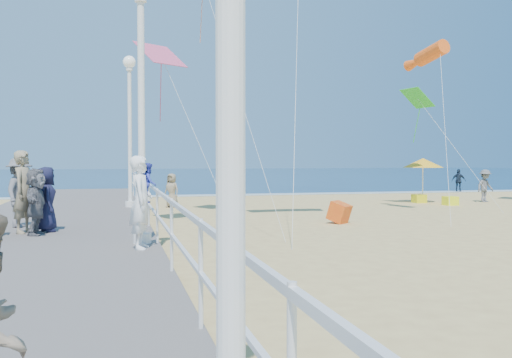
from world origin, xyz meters
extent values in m
plane|color=tan|center=(0.00, 0.00, 0.00)|extent=(160.00, 160.00, 0.00)
cube|color=#0C2849|center=(0.00, 65.00, 0.01)|extent=(160.00, 90.00, 0.05)
cube|color=silver|center=(0.00, 20.50, 0.03)|extent=(160.00, 1.20, 0.04)
cube|color=slate|center=(-7.50, 0.00, 0.20)|extent=(5.00, 44.00, 0.40)
cube|color=white|center=(-5.05, 0.00, 1.45)|extent=(0.05, 42.00, 0.06)
cube|color=white|center=(-5.05, 0.00, 0.95)|extent=(0.05, 42.00, 0.04)
cylinder|color=white|center=(-5.35, 0.00, 0.50)|extent=(0.36, 0.36, 0.20)
cylinder|color=white|center=(-5.35, 0.00, 2.85)|extent=(0.14, 0.14, 4.70)
cylinder|color=white|center=(-5.35, 9.00, 0.50)|extent=(0.36, 0.36, 0.20)
cylinder|color=white|center=(-5.35, 9.00, 2.85)|extent=(0.14, 0.14, 4.70)
sphere|color=white|center=(-5.35, 9.00, 5.50)|extent=(0.44, 0.44, 0.44)
imported|color=white|center=(-5.40, -0.72, 1.28)|extent=(0.52, 0.70, 1.75)
imported|color=#313DBA|center=(-5.25, -0.57, 1.63)|extent=(0.35, 0.41, 0.77)
imported|color=slate|center=(-8.17, 3.48, 1.27)|extent=(0.83, 1.22, 1.74)
imported|color=#161731|center=(-7.43, 2.37, 1.16)|extent=(0.63, 0.83, 1.51)
imported|color=slate|center=(-7.58, 1.85, 1.15)|extent=(0.69, 1.44, 1.49)
imported|color=gray|center=(-7.88, 2.27, 1.34)|extent=(0.67, 0.81, 1.89)
imported|color=#5A5C60|center=(11.60, 12.55, 0.79)|extent=(1.14, 0.84, 1.59)
imported|color=#192638|center=(15.16, 20.11, 0.73)|extent=(0.85, 0.86, 1.46)
imported|color=gray|center=(-3.50, 13.14, 0.74)|extent=(0.85, 0.83, 1.47)
cube|color=red|center=(1.18, 5.63, 0.30)|extent=(0.87, 0.90, 0.74)
cylinder|color=white|center=(8.42, 12.88, 0.90)|extent=(0.05, 0.05, 1.80)
cone|color=#F9AA1A|center=(8.42, 12.88, 1.91)|extent=(1.90, 1.90, 0.45)
cube|color=yellow|center=(8.26, 12.93, 0.20)|extent=(0.55, 0.55, 0.40)
cube|color=#F8FF1A|center=(8.89, 11.30, 0.20)|extent=(0.55, 0.55, 0.40)
cylinder|color=#FF5A15|center=(5.67, 7.63, 6.05)|extent=(0.96, 2.40, 1.02)
cube|color=#D54E77|center=(-4.49, 6.16, 5.30)|extent=(1.67, 1.60, 0.78)
cube|color=green|center=(7.11, 11.18, 4.78)|extent=(1.18, 1.40, 0.81)
camera|label=1|loc=(-5.87, -11.60, 2.09)|focal=40.00mm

